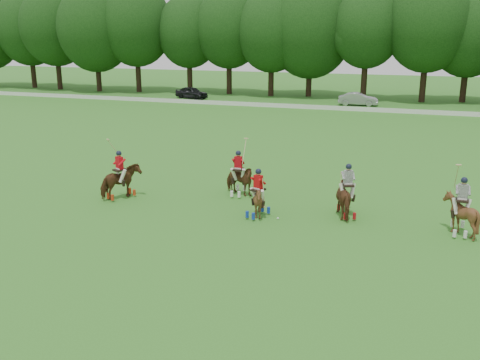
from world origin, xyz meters
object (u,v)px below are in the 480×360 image
(polo_ball, at_px, (278,218))
(car_left, at_px, (192,93))
(car_mid, at_px, (358,99))
(polo_stripe_b, at_px, (460,214))
(polo_red_b, at_px, (238,180))
(polo_stripe_a, at_px, (347,198))
(polo_red_c, at_px, (258,200))
(polo_red_a, at_px, (121,181))

(polo_ball, bearing_deg, car_left, 119.02)
(car_mid, xyz_separation_m, polo_stripe_b, (8.81, -38.26, 0.14))
(polo_stripe_b, height_order, polo_ball, polo_stripe_b)
(polo_red_b, xyz_separation_m, polo_stripe_b, (10.00, -2.07, 0.05))
(polo_red_b, xyz_separation_m, polo_ball, (2.78, -2.77, -0.75))
(polo_stripe_a, height_order, polo_stripe_b, polo_stripe_b)
(car_left, bearing_deg, polo_red_b, -136.60)
(polo_red_b, xyz_separation_m, polo_stripe_a, (5.48, -1.41, 0.06))
(polo_red_b, distance_m, polo_red_c, 3.35)
(car_left, bearing_deg, polo_red_c, -136.09)
(polo_red_a, bearing_deg, polo_red_b, 24.85)
(car_mid, height_order, polo_stripe_b, polo_stripe_b)
(polo_red_a, height_order, polo_red_c, polo_red_a)
(polo_red_b, bearing_deg, polo_red_a, -155.15)
(polo_stripe_a, bearing_deg, car_mid, 96.51)
(polo_red_a, bearing_deg, polo_ball, -2.84)
(polo_red_a, bearing_deg, polo_red_c, -3.22)
(car_left, xyz_separation_m, car_mid, (20.02, 0.00, -0.02))
(polo_red_c, xyz_separation_m, polo_stripe_a, (3.59, 1.36, 0.09))
(polo_stripe_a, bearing_deg, polo_ball, -153.25)
(polo_red_a, relative_size, polo_stripe_a, 1.23)
(car_mid, relative_size, polo_ball, 47.28)
(polo_red_b, bearing_deg, car_left, 117.50)
(polo_ball, bearing_deg, polo_stripe_a, 26.75)
(polo_red_c, xyz_separation_m, polo_stripe_b, (8.12, 0.70, 0.08))
(polo_red_a, xyz_separation_m, polo_red_c, (7.02, -0.39, -0.09))
(car_mid, bearing_deg, polo_stripe_b, -170.36)
(polo_red_c, bearing_deg, car_mid, 91.03)
(polo_red_b, xyz_separation_m, polo_red_c, (1.88, -2.77, -0.03))
(polo_red_a, xyz_separation_m, polo_ball, (7.91, -0.39, -0.81))
(polo_stripe_b, distance_m, polo_ball, 7.30)
(car_mid, xyz_separation_m, polo_red_b, (-1.19, -36.19, 0.09))
(polo_stripe_a, bearing_deg, polo_stripe_b, -8.29)
(polo_red_a, relative_size, polo_stripe_b, 1.01)
(car_mid, bearing_deg, polo_ball, 179.00)
(polo_red_a, distance_m, polo_ball, 7.96)
(car_left, xyz_separation_m, polo_red_b, (18.83, -36.19, 0.08))
(car_left, height_order, polo_red_a, polo_red_a)
(polo_stripe_b, bearing_deg, polo_ball, -174.44)
(polo_stripe_b, bearing_deg, polo_red_a, -178.83)
(car_left, bearing_deg, polo_stripe_b, -127.08)
(polo_stripe_b, bearing_deg, polo_stripe_a, 171.71)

